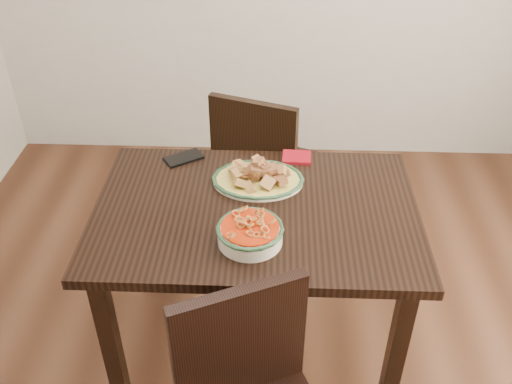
{
  "coord_description": "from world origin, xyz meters",
  "views": [
    {
      "loc": [
        -0.04,
        -1.56,
        2.04
      ],
      "look_at": [
        -0.1,
        0.13,
        0.81
      ],
      "focal_mm": 40.0,
      "sensor_mm": 36.0,
      "label": 1
    }
  ],
  "objects_px": {
    "chair_far": "(261,163)",
    "smartphone": "(184,158)",
    "dining_table": "(256,229)",
    "fish_plate": "(258,173)",
    "noodle_bowl": "(250,231)"
  },
  "relations": [
    {
      "from": "chair_far",
      "to": "fish_plate",
      "type": "bearing_deg",
      "value": 109.73
    },
    {
      "from": "chair_far",
      "to": "smartphone",
      "type": "relative_size",
      "value": 5.73
    },
    {
      "from": "fish_plate",
      "to": "smartphone",
      "type": "relative_size",
      "value": 2.29
    },
    {
      "from": "dining_table",
      "to": "smartphone",
      "type": "distance_m",
      "value": 0.47
    },
    {
      "from": "dining_table",
      "to": "noodle_bowl",
      "type": "relative_size",
      "value": 5.17
    },
    {
      "from": "chair_far",
      "to": "noodle_bowl",
      "type": "height_order",
      "value": "chair_far"
    },
    {
      "from": "fish_plate",
      "to": "noodle_bowl",
      "type": "bearing_deg",
      "value": -92.21
    },
    {
      "from": "chair_far",
      "to": "noodle_bowl",
      "type": "xyz_separation_m",
      "value": [
        -0.01,
        -0.88,
        0.29
      ]
    },
    {
      "from": "dining_table",
      "to": "noodle_bowl",
      "type": "bearing_deg",
      "value": -93.76
    },
    {
      "from": "fish_plate",
      "to": "noodle_bowl",
      "type": "xyz_separation_m",
      "value": [
        -0.01,
        -0.36,
        -0.0
      ]
    },
    {
      "from": "smartphone",
      "to": "chair_far",
      "type": "bearing_deg",
      "value": 15.92
    },
    {
      "from": "fish_plate",
      "to": "noodle_bowl",
      "type": "height_order",
      "value": "fish_plate"
    },
    {
      "from": "fish_plate",
      "to": "smartphone",
      "type": "bearing_deg",
      "value": 153.72
    },
    {
      "from": "chair_far",
      "to": "noodle_bowl",
      "type": "distance_m",
      "value": 0.92
    },
    {
      "from": "dining_table",
      "to": "chair_far",
      "type": "height_order",
      "value": "chair_far"
    }
  ]
}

